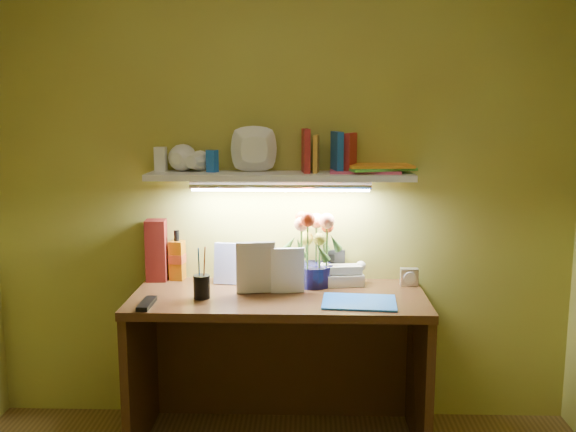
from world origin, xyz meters
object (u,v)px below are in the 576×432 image
at_px(telephone, 343,273).
at_px(flower_bouquet, 313,250).
at_px(whisky_bottle, 177,255).
at_px(desk_clock, 409,277).
at_px(desk, 279,369).

bearing_deg(telephone, flower_bouquet, 178.54).
height_order(flower_bouquet, whisky_bottle, flower_bouquet).
bearing_deg(flower_bouquet, desk_clock, 0.13).
bearing_deg(whisky_bottle, desk_clock, -3.73).
xyz_separation_m(desk_clock, whisky_bottle, (-1.18, 0.08, 0.09)).
relative_size(telephone, desk_clock, 2.22).
xyz_separation_m(desk, whisky_bottle, (-0.54, 0.26, 0.51)).
height_order(telephone, desk_clock, telephone).
xyz_separation_m(desk, flower_bouquet, (0.16, 0.18, 0.55)).
bearing_deg(desk, desk_clock, 15.41).
relative_size(flower_bouquet, whisky_bottle, 1.38).
relative_size(desk, telephone, 7.19).
bearing_deg(desk_clock, telephone, 178.37).
distance_m(telephone, desk_clock, 0.33).
distance_m(telephone, whisky_bottle, 0.86).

